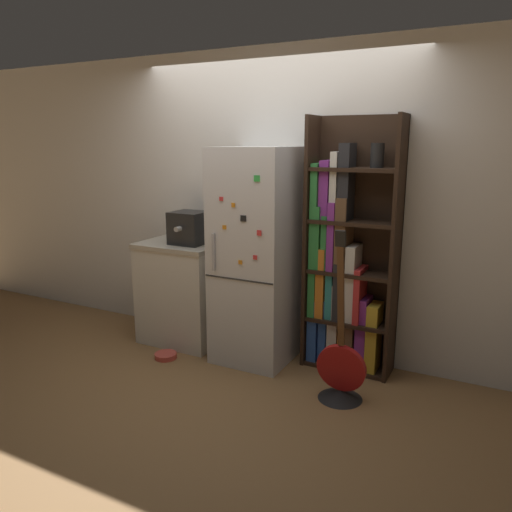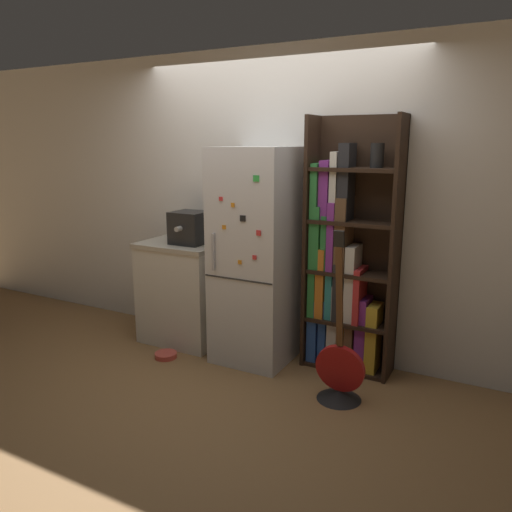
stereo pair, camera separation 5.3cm
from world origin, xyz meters
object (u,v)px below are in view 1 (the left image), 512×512
(refrigerator, at_px, (256,256))
(bookshelf, at_px, (344,266))
(guitar, at_px, (341,376))
(espresso_machine, at_px, (189,228))
(pet_bowl, at_px, (166,355))

(refrigerator, relative_size, bookshelf, 0.88)
(guitar, bearing_deg, espresso_machine, 165.80)
(refrigerator, xyz_separation_m, pet_bowl, (-0.68, -0.39, -0.87))
(refrigerator, relative_size, pet_bowl, 9.31)
(espresso_machine, height_order, pet_bowl, espresso_machine)
(refrigerator, height_order, guitar, refrigerator)
(guitar, xyz_separation_m, pet_bowl, (-1.55, -0.02, -0.15))
(bookshelf, distance_m, guitar, 0.89)
(guitar, relative_size, pet_bowl, 6.58)
(espresso_machine, relative_size, pet_bowl, 1.76)
(pet_bowl, bearing_deg, guitar, 0.58)
(refrigerator, relative_size, espresso_machine, 5.28)
(refrigerator, bearing_deg, guitar, -23.31)
(espresso_machine, xyz_separation_m, guitar, (1.56, -0.39, -0.90))
(refrigerator, xyz_separation_m, guitar, (0.88, -0.38, -0.72))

